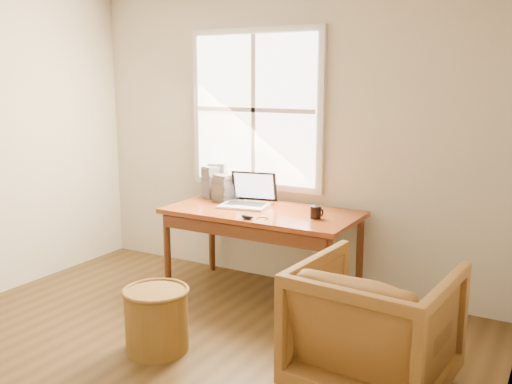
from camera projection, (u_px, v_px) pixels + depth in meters
room_shell at (119, 169)px, 3.23m from camera, size 4.04×4.54×2.64m
desk at (262, 212)px, 4.73m from camera, size 1.60×0.80×0.04m
armchair at (374, 327)px, 3.33m from camera, size 0.92×0.94×0.79m
wicker_stool at (157, 320)px, 3.87m from camera, size 0.57×0.57×0.43m
laptop at (244, 191)px, 4.82m from camera, size 0.45×0.46×0.28m
mouse at (247, 217)px, 4.43m from camera, size 0.11×0.07×0.04m
coffee_mug at (316, 212)px, 4.45m from camera, size 0.09×0.09×0.10m
cd_stack_a at (218, 179)px, 5.28m from camera, size 0.19×0.18×0.31m
cd_stack_b at (223, 188)px, 5.04m from camera, size 0.18×0.17×0.24m
cd_stack_c at (210, 182)px, 5.19m from camera, size 0.16×0.15×0.29m
cd_stack_d at (237, 189)px, 5.12m from camera, size 0.19×0.18×0.20m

